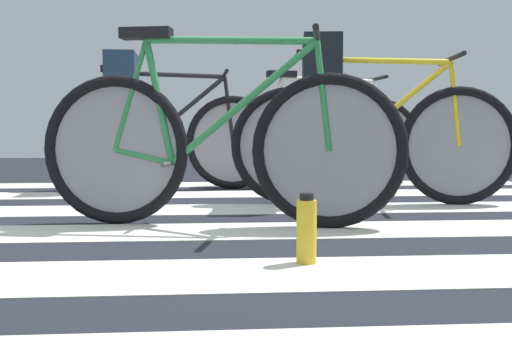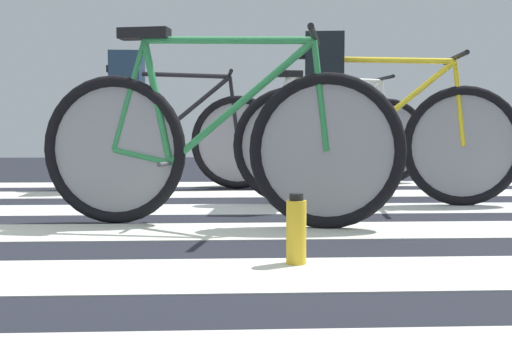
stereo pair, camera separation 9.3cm
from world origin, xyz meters
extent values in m
cube|color=black|center=(0.00, 0.00, 0.01)|extent=(18.00, 14.00, 0.02)
cube|color=beige|center=(0.03, -0.90, 0.02)|extent=(5.20, 0.44, 0.00)
cube|color=beige|center=(0.07, -0.11, 0.02)|extent=(5.20, 0.44, 0.00)
cube|color=silver|center=(-0.06, 0.62, 0.02)|extent=(5.20, 0.44, 0.00)
cube|color=beige|center=(0.03, 1.40, 0.02)|extent=(5.20, 0.44, 0.00)
cube|color=silver|center=(0.09, 2.14, 0.02)|extent=(5.20, 0.44, 0.00)
torus|color=black|center=(-0.37, 0.14, 0.38)|extent=(0.71, 0.19, 0.72)
torus|color=black|center=(0.63, -0.06, 0.38)|extent=(0.71, 0.19, 0.72)
cylinder|color=gray|center=(-0.37, 0.14, 0.38)|extent=(0.60, 0.12, 0.61)
cylinder|color=gray|center=(0.63, -0.06, 0.38)|extent=(0.60, 0.12, 0.61)
cylinder|color=#2D854A|center=(0.18, 0.03, 0.89)|extent=(0.79, 0.19, 0.05)
cylinder|color=#2D854A|center=(0.24, 0.02, 0.60)|extent=(0.69, 0.17, 0.59)
cylinder|color=#2D854A|center=(-0.15, 0.10, 0.61)|extent=(0.16, 0.06, 0.59)
cylinder|color=#2D854A|center=(-0.23, 0.11, 0.35)|extent=(0.29, 0.08, 0.09)
cylinder|color=#2D854A|center=(-0.29, 0.13, 0.64)|extent=(0.19, 0.06, 0.53)
cylinder|color=#2D854A|center=(0.60, -0.05, 0.63)|extent=(0.09, 0.05, 0.50)
cube|color=black|center=(-0.21, 0.11, 0.93)|extent=(0.25, 0.14, 0.05)
cylinder|color=black|center=(0.57, -0.05, 0.90)|extent=(0.13, 0.52, 0.03)
cylinder|color=#4C4C51|center=(-0.09, 0.09, 0.32)|extent=(0.09, 0.34, 0.02)
torus|color=black|center=(0.57, 0.84, 0.38)|extent=(0.72, 0.14, 0.72)
torus|color=black|center=(1.58, 0.72, 0.38)|extent=(0.72, 0.14, 0.72)
cylinder|color=gray|center=(0.57, 0.84, 0.38)|extent=(0.60, 0.08, 0.61)
cylinder|color=gray|center=(1.58, 0.72, 0.38)|extent=(0.60, 0.08, 0.61)
cylinder|color=yellow|center=(1.12, 0.77, 0.89)|extent=(0.80, 0.13, 0.05)
cylinder|color=yellow|center=(1.18, 0.77, 0.60)|extent=(0.70, 0.12, 0.59)
cylinder|color=yellow|center=(0.78, 0.82, 0.61)|extent=(0.16, 0.05, 0.59)
cylinder|color=yellow|center=(0.70, 0.83, 0.35)|extent=(0.29, 0.06, 0.09)
cylinder|color=yellow|center=(0.65, 0.83, 0.64)|extent=(0.19, 0.05, 0.53)
cylinder|color=yellow|center=(1.55, 0.72, 0.63)|extent=(0.09, 0.04, 0.50)
cube|color=black|center=(0.72, 0.82, 0.93)|extent=(0.25, 0.12, 0.05)
cylinder|color=black|center=(1.52, 0.73, 0.90)|extent=(0.09, 0.52, 0.03)
cylinder|color=#4C4C51|center=(0.84, 0.81, 0.32)|extent=(0.06, 0.34, 0.02)
cylinder|color=brown|center=(0.77, 0.96, 0.53)|extent=(0.11, 0.11, 0.92)
cylinder|color=brown|center=(0.74, 0.68, 0.53)|extent=(0.11, 0.11, 0.92)
cube|color=black|center=(0.75, 0.82, 0.89)|extent=(0.27, 0.43, 0.28)
cube|color=navy|center=(0.84, 0.95, 0.06)|extent=(0.27, 0.13, 0.07)
cube|color=navy|center=(0.81, 0.67, 0.06)|extent=(0.27, 0.13, 0.07)
torus|color=black|center=(-0.77, 1.77, 0.38)|extent=(0.72, 0.08, 0.72)
torus|color=black|center=(0.25, 1.80, 0.38)|extent=(0.72, 0.08, 0.72)
cylinder|color=gray|center=(-0.77, 1.77, 0.38)|extent=(0.61, 0.03, 0.61)
cylinder|color=gray|center=(0.25, 1.80, 0.38)|extent=(0.61, 0.03, 0.61)
cylinder|color=black|center=(-0.21, 1.79, 0.89)|extent=(0.80, 0.06, 0.05)
cylinder|color=black|center=(-0.15, 1.79, 0.60)|extent=(0.70, 0.06, 0.59)
cylinder|color=black|center=(-0.55, 1.78, 0.61)|extent=(0.15, 0.04, 0.59)
cylinder|color=black|center=(-0.63, 1.77, 0.35)|extent=(0.29, 0.04, 0.09)
cylinder|color=black|center=(-0.69, 1.77, 0.64)|extent=(0.19, 0.03, 0.53)
cylinder|color=black|center=(0.22, 1.80, 0.63)|extent=(0.09, 0.03, 0.50)
cube|color=black|center=(-0.61, 1.77, 0.93)|extent=(0.24, 0.10, 0.05)
cylinder|color=black|center=(0.19, 1.80, 0.90)|extent=(0.05, 0.52, 0.03)
cylinder|color=#4C4C51|center=(-0.49, 1.78, 0.32)|extent=(0.03, 0.34, 0.02)
cylinder|color=#A87A5B|center=(-0.58, 1.91, 0.54)|extent=(0.11, 0.11, 0.94)
cylinder|color=#A87A5B|center=(-0.57, 1.63, 0.54)|extent=(0.11, 0.11, 0.94)
cube|color=#1D2F45|center=(-0.58, 1.77, 0.91)|extent=(0.23, 0.42, 0.28)
cube|color=#561F28|center=(-0.51, 1.92, 0.06)|extent=(0.26, 0.11, 0.07)
cube|color=#561F28|center=(-0.50, 1.64, 0.06)|extent=(0.26, 0.11, 0.07)
torus|color=black|center=(0.50, 2.07, 0.38)|extent=(0.72, 0.13, 0.72)
torus|color=black|center=(1.51, 2.18, 0.38)|extent=(0.72, 0.13, 0.72)
cylinder|color=gray|center=(0.50, 2.07, 0.38)|extent=(0.60, 0.07, 0.61)
cylinder|color=gray|center=(1.51, 2.18, 0.38)|extent=(0.60, 0.07, 0.61)
cylinder|color=white|center=(1.06, 2.13, 0.89)|extent=(0.80, 0.12, 0.05)
cylinder|color=white|center=(1.12, 2.13, 0.60)|extent=(0.70, 0.11, 0.59)
cylinder|color=white|center=(0.72, 2.09, 0.61)|extent=(0.16, 0.05, 0.59)
cylinder|color=white|center=(0.64, 2.08, 0.35)|extent=(0.29, 0.06, 0.09)
cylinder|color=white|center=(0.58, 2.07, 0.64)|extent=(0.19, 0.05, 0.53)
cylinder|color=white|center=(1.48, 2.18, 0.63)|extent=(0.09, 0.04, 0.50)
cube|color=black|center=(0.66, 2.08, 0.93)|extent=(0.25, 0.12, 0.05)
cylinder|color=black|center=(1.46, 2.17, 0.90)|extent=(0.09, 0.52, 0.03)
cylinder|color=#4C4C51|center=(0.78, 2.10, 0.32)|extent=(0.06, 0.34, 0.02)
cylinder|color=gold|center=(0.41, -0.77, 0.13)|extent=(0.07, 0.07, 0.22)
cylinder|color=black|center=(0.41, -0.77, 0.25)|extent=(0.05, 0.05, 0.02)
camera|label=1|loc=(0.10, -2.73, 0.48)|focal=41.37mm
camera|label=2|loc=(0.19, -2.73, 0.48)|focal=41.37mm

